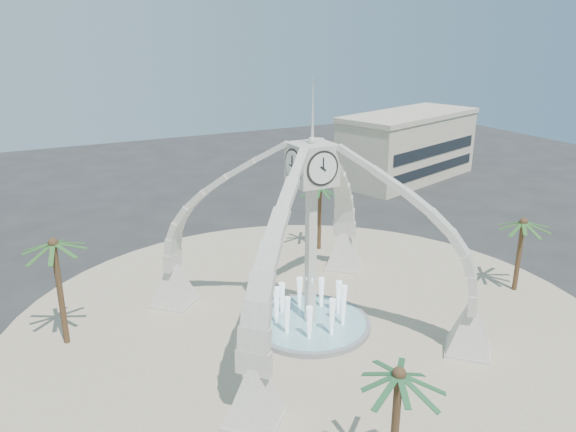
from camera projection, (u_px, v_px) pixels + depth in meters
name	position (u px, v px, depth m)	size (l,w,h in m)	color
ground	(310.00, 327.00, 37.18)	(140.00, 140.00, 0.00)	#282828
plaza	(310.00, 326.00, 37.17)	(40.00, 40.00, 0.06)	#BCA88C
clock_tower	(311.00, 235.00, 35.11)	(17.94, 17.94, 16.30)	silver
fountain	(310.00, 323.00, 37.09)	(8.00, 8.00, 3.62)	gray
building_ne	(408.00, 146.00, 72.34)	(21.87, 14.17, 8.60)	beige
palm_east	(523.00, 223.00, 40.64)	(4.60, 4.60, 6.18)	brown
palm_west	(53.00, 245.00, 33.14)	(4.89, 4.89, 7.47)	brown
palm_north	(320.00, 189.00, 48.40)	(4.21, 4.21, 6.39)	brown
palm_south	(399.00, 376.00, 22.63)	(4.38, 4.38, 6.26)	brown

